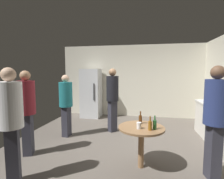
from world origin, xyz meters
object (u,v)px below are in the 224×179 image
at_px(beer_bottle_amber, 150,125).
at_px(person_in_white_shirt, 11,117).
at_px(beer_bottle_on_counter, 218,100).
at_px(beer_bottle_green, 155,124).
at_px(person_in_navy_shirt, 215,114).
at_px(person_in_black_shirt, 112,95).
at_px(person_in_maroon_shirt, 27,106).
at_px(plastic_cup_white, 139,126).
at_px(refrigerator, 91,93).
at_px(foreground_table, 141,133).
at_px(person_in_teal_shirt, 66,101).
at_px(beer_bottle_brown, 140,119).

xyz_separation_m(beer_bottle_amber, person_in_white_shirt, (-2.02, -0.65, 0.21)).
bearing_deg(beer_bottle_on_counter, beer_bottle_green, -132.24).
relative_size(person_in_navy_shirt, person_in_black_shirt, 1.00).
bearing_deg(person_in_maroon_shirt, plastic_cup_white, -23.94).
bearing_deg(beer_bottle_green, refrigerator, 123.14).
relative_size(foreground_table, beer_bottle_green, 3.48).
bearing_deg(beer_bottle_green, person_in_maroon_shirt, 176.67).
distance_m(beer_bottle_on_counter, beer_bottle_amber, 2.54).
relative_size(beer_bottle_green, plastic_cup_white, 2.09).
bearing_deg(beer_bottle_amber, beer_bottle_green, 38.46).
bearing_deg(beer_bottle_amber, person_in_white_shirt, -162.21).
xyz_separation_m(foreground_table, person_in_black_shirt, (-0.84, 1.74, 0.42)).
bearing_deg(beer_bottle_amber, person_in_teal_shirt, 148.19).
bearing_deg(plastic_cup_white, beer_bottle_amber, -11.09).
relative_size(plastic_cup_white, person_in_maroon_shirt, 0.06).
relative_size(beer_bottle_amber, person_in_maroon_shirt, 0.13).
distance_m(refrigerator, foreground_table, 3.74).
height_order(beer_bottle_amber, person_in_navy_shirt, person_in_navy_shirt).
height_order(beer_bottle_amber, beer_bottle_brown, same).
height_order(refrigerator, person_in_teal_shirt, refrigerator).
xyz_separation_m(beer_bottle_green, person_in_teal_shirt, (-2.17, 1.24, 0.12)).
height_order(refrigerator, beer_bottle_brown, refrigerator).
bearing_deg(beer_bottle_amber, person_in_navy_shirt, 2.12).
height_order(plastic_cup_white, person_in_white_shirt, person_in_white_shirt).
bearing_deg(beer_bottle_brown, person_in_maroon_shirt, -176.54).
xyz_separation_m(beer_bottle_on_counter, beer_bottle_amber, (-1.72, -1.87, -0.17)).
height_order(beer_bottle_brown, person_in_teal_shirt, person_in_teal_shirt).
bearing_deg(beer_bottle_amber, foreground_table, 133.52).
relative_size(refrigerator, beer_bottle_green, 7.83).
height_order(beer_bottle_on_counter, person_in_maroon_shirt, person_in_maroon_shirt).
bearing_deg(refrigerator, beer_bottle_amber, -58.30).
height_order(refrigerator, beer_bottle_amber, refrigerator).
bearing_deg(beer_bottle_amber, beer_bottle_on_counter, 47.40).
xyz_separation_m(beer_bottle_brown, person_in_black_shirt, (-0.81, 1.55, 0.23)).
xyz_separation_m(beer_bottle_green, person_in_black_shirt, (-1.05, 1.83, 0.23)).
bearing_deg(beer_bottle_green, person_in_navy_shirt, -1.62).
bearing_deg(person_in_teal_shirt, beer_bottle_green, -23.93).
height_order(beer_bottle_green, plastic_cup_white, beer_bottle_green).
bearing_deg(person_in_maroon_shirt, person_in_white_shirt, -85.03).
xyz_separation_m(beer_bottle_brown, plastic_cup_white, (-0.02, -0.31, -0.03)).
bearing_deg(person_in_navy_shirt, beer_bottle_brown, -24.49).
bearing_deg(plastic_cup_white, beer_bottle_brown, 87.07).
bearing_deg(beer_bottle_on_counter, refrigerator, 158.67).
distance_m(refrigerator, person_in_navy_shirt, 4.49).
xyz_separation_m(beer_bottle_brown, person_in_white_shirt, (-1.86, -0.99, 0.21)).
relative_size(refrigerator, plastic_cup_white, 16.36).
height_order(beer_bottle_on_counter, person_in_teal_shirt, person_in_teal_shirt).
bearing_deg(person_in_black_shirt, person_in_teal_shirt, -110.21).
xyz_separation_m(beer_bottle_on_counter, beer_bottle_green, (-1.64, -1.80, -0.17)).
height_order(refrigerator, beer_bottle_on_counter, refrigerator).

